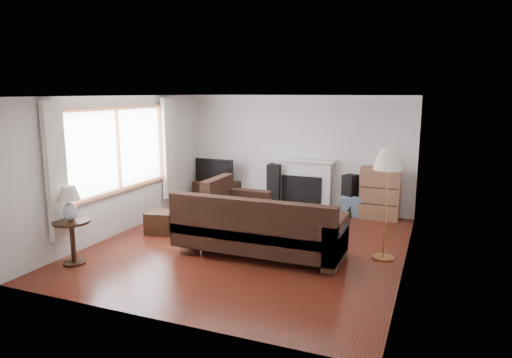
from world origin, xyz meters
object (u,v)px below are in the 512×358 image
at_px(tv_stand, 217,192).
at_px(floor_lamp, 386,205).
at_px(sectional_sofa, 259,227).
at_px(bookshelf, 380,193).
at_px(coffee_table, 300,221).
at_px(side_table, 73,242).

distance_m(tv_stand, floor_lamp, 4.67).
bearing_deg(floor_lamp, sectional_sofa, -163.17).
relative_size(bookshelf, floor_lamp, 0.62).
relative_size(bookshelf, coffee_table, 1.10).
bearing_deg(tv_stand, sectional_sofa, -52.34).
bearing_deg(sectional_sofa, coffee_table, 80.58).
bearing_deg(side_table, tv_stand, 86.22).
distance_m(tv_stand, bookshelf, 3.70).
bearing_deg(tv_stand, coffee_table, -29.62).
relative_size(bookshelf, side_table, 1.58).
bearing_deg(bookshelf, tv_stand, -179.31).
height_order(bookshelf, coffee_table, bookshelf).
xyz_separation_m(bookshelf, floor_lamp, (0.36, -2.31, 0.33)).
xyz_separation_m(tv_stand, floor_lamp, (4.05, -2.26, 0.60)).
height_order(tv_stand, sectional_sofa, sectional_sofa).
xyz_separation_m(bookshelf, side_table, (-3.97, -4.28, -0.20)).
relative_size(sectional_sofa, coffee_table, 2.96).
height_order(tv_stand, side_table, side_table).
bearing_deg(coffee_table, sectional_sofa, -122.02).
height_order(tv_stand, bookshelf, bookshelf).
bearing_deg(sectional_sofa, floor_lamp, 16.83).
bearing_deg(bookshelf, sectional_sofa, -117.73).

